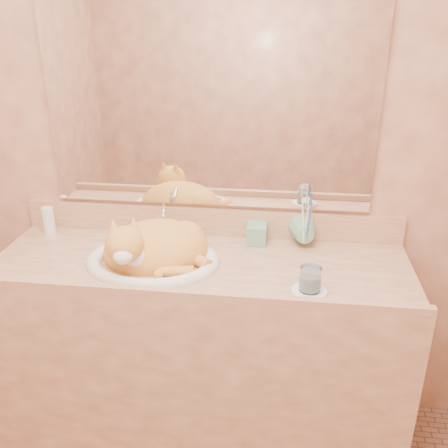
# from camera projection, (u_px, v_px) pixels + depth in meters

# --- Properties ---
(wall_back) EXTENTS (2.40, 0.02, 2.50)m
(wall_back) POSITION_uv_depth(u_px,v_px,m) (209.00, 142.00, 1.99)
(wall_back) COLOR #9C6247
(wall_back) RESTS_ON ground
(vanity_counter) EXTENTS (1.60, 0.55, 0.85)m
(vanity_counter) POSITION_uv_depth(u_px,v_px,m) (201.00, 353.00, 2.07)
(vanity_counter) COLOR #9D6746
(vanity_counter) RESTS_ON floor
(mirror) EXTENTS (1.30, 0.02, 0.80)m
(mirror) POSITION_uv_depth(u_px,v_px,m) (208.00, 107.00, 1.93)
(mirror) COLOR white
(mirror) RESTS_ON wall_back
(sink_basin) EXTENTS (0.58, 0.52, 0.16)m
(sink_basin) POSITION_uv_depth(u_px,v_px,m) (152.00, 244.00, 1.87)
(sink_basin) COLOR white
(sink_basin) RESTS_ON vanity_counter
(faucet) EXTENTS (0.06, 0.11, 0.15)m
(faucet) POSITION_uv_depth(u_px,v_px,m) (164.00, 224.00, 2.05)
(faucet) COLOR white
(faucet) RESTS_ON vanity_counter
(cat) EXTENTS (0.49, 0.44, 0.22)m
(cat) POSITION_uv_depth(u_px,v_px,m) (153.00, 245.00, 1.89)
(cat) COLOR orange
(cat) RESTS_ON sink_basin
(soap_dispenser) EXTENTS (0.08, 0.08, 0.18)m
(soap_dispenser) POSITION_uv_depth(u_px,v_px,m) (256.00, 227.00, 1.99)
(soap_dispenser) COLOR #6CAE87
(soap_dispenser) RESTS_ON vanity_counter
(toothbrush_cup) EXTENTS (0.13, 0.13, 0.11)m
(toothbrush_cup) POSITION_uv_depth(u_px,v_px,m) (305.00, 237.00, 1.98)
(toothbrush_cup) COLOR #6CAE87
(toothbrush_cup) RESTS_ON vanity_counter
(toothbrushes) EXTENTS (0.04, 0.04, 0.22)m
(toothbrushes) POSITION_uv_depth(u_px,v_px,m) (306.00, 220.00, 1.95)
(toothbrushes) COLOR white
(toothbrushes) RESTS_ON toothbrush_cup
(saucer) EXTENTS (0.12, 0.12, 0.01)m
(saucer) POSITION_uv_depth(u_px,v_px,m) (309.00, 291.00, 1.70)
(saucer) COLOR white
(saucer) RESTS_ON vanity_counter
(water_glass) EXTENTS (0.07, 0.07, 0.09)m
(water_glass) POSITION_uv_depth(u_px,v_px,m) (310.00, 279.00, 1.68)
(water_glass) COLOR silver
(water_glass) RESTS_ON saucer
(lotion_bottle) EXTENTS (0.05, 0.05, 0.12)m
(lotion_bottle) POSITION_uv_depth(u_px,v_px,m) (49.00, 221.00, 2.13)
(lotion_bottle) COLOR white
(lotion_bottle) RESTS_ON vanity_counter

